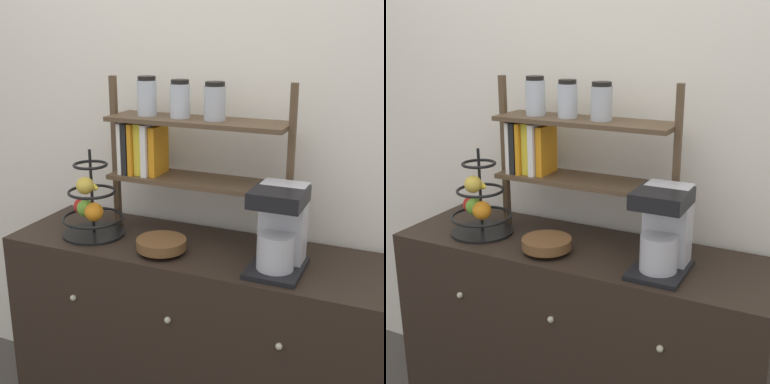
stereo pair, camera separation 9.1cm
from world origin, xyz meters
The scene contains 6 objects.
wall_back centered at (0.00, 0.51, 1.30)m, with size 7.00×0.05×2.60m, color silver.
sideboard centered at (0.00, 0.23, 0.44)m, with size 1.49×0.48×0.88m.
coffee_maker centered at (0.35, 0.18, 1.04)m, with size 0.19×0.24×0.30m.
fruit_stand centered at (-0.44, 0.18, 1.00)m, with size 0.25×0.25×0.36m.
wooden_bowl centered at (-0.09, 0.13, 0.92)m, with size 0.19×0.19×0.05m.
shelf_hutch centered at (-0.12, 0.32, 1.28)m, with size 0.76×0.20×0.64m.
Camera 1 is at (0.77, -1.53, 1.69)m, focal length 50.00 mm.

